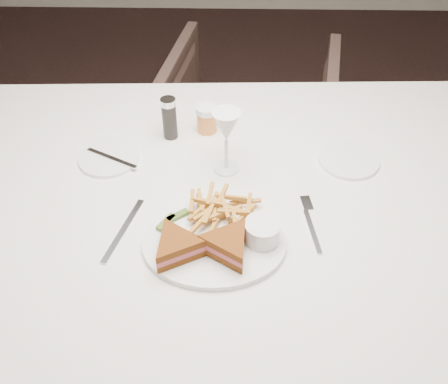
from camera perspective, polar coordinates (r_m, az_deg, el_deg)
The scene contains 4 objects.
ground at distance 2.06m, azimuth -2.40°, elevation -7.72°, with size 5.00×5.00×0.00m, color black.
table at distance 1.52m, azimuth 0.04°, elevation -10.51°, with size 1.57×1.05×0.75m, color white.
chair_far at distance 2.18m, azimuth 2.89°, elevation 8.24°, with size 0.69×0.65×0.71m, color #422E28.
table_setting at distance 1.16m, azimuth -0.94°, elevation -1.24°, with size 0.80×0.60×0.18m.
Camera 1 is at (0.12, -1.30, 1.59)m, focal length 40.00 mm.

